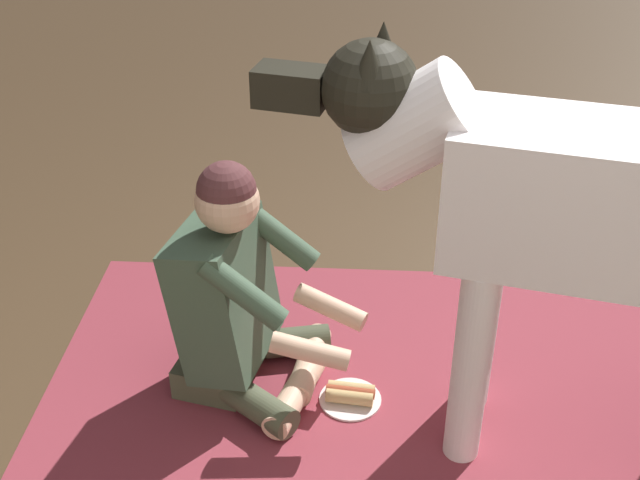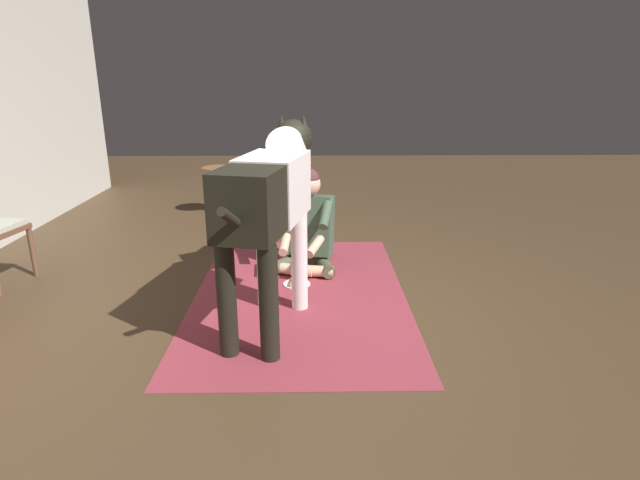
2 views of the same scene
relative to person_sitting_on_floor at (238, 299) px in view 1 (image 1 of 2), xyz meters
name	(u,v)px [view 1 (image 1 of 2)]	position (x,y,z in m)	size (l,w,h in m)	color
ground_plane	(474,406)	(-0.83, 0.09, -0.36)	(14.83, 14.83, 0.00)	#493622
area_rug	(404,396)	(-0.58, 0.06, -0.36)	(2.56, 1.60, 0.01)	#8E333F
person_sitting_on_floor	(238,299)	(0.00, 0.00, 0.00)	(0.69, 0.57, 0.88)	#494F39
large_dog	(571,211)	(-1.00, 0.23, 0.51)	(1.71, 0.58, 1.34)	white
hot_dog_on_plate	(350,395)	(-0.39, 0.09, -0.34)	(0.22, 0.22, 0.06)	white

